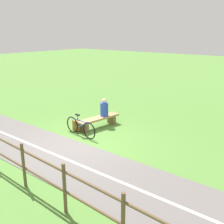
{
  "coord_description": "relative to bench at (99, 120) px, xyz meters",
  "views": [
    {
      "loc": [
        6.28,
        6.53,
        3.95
      ],
      "look_at": [
        -1.14,
        0.59,
        1.05
      ],
      "focal_mm": 42.58,
      "sensor_mm": 36.0,
      "label": 1
    }
  ],
  "objects": [
    {
      "name": "path_centre_line",
      "position": [
        2.88,
        4.61,
        -0.3
      ],
      "size": [
        0.38,
        32.0,
        0.0
      ],
      "primitive_type": "cube",
      "rotation": [
        0.0,
        0.0,
        0.01
      ],
      "color": "silver",
      "rests_on": "paved_path"
    },
    {
      "name": "backpack",
      "position": [
        0.88,
        -0.42,
        -0.09
      ],
      "size": [
        0.35,
        0.35,
        0.47
      ],
      "rotation": [
        0.0,
        0.0,
        5.86
      ],
      "color": "olive",
      "rests_on": "ground_plane"
    },
    {
      "name": "paved_path",
      "position": [
        2.88,
        4.61,
        -0.31
      ],
      "size": [
        2.86,
        36.02,
        0.02
      ],
      "primitive_type": "cube",
      "rotation": [
        0.0,
        0.0,
        0.01
      ],
      "color": "#66605E",
      "rests_on": "ground_plane"
    },
    {
      "name": "bicycle",
      "position": [
        1.16,
        0.08,
        0.04
      ],
      "size": [
        0.17,
        1.68,
        0.86
      ],
      "rotation": [
        0.0,
        0.0,
        1.49
      ],
      "color": "black",
      "rests_on": "ground_plane"
    },
    {
      "name": "ground_plane",
      "position": [
        1.71,
        0.61,
        -0.32
      ],
      "size": [
        80.0,
        80.0,
        0.0
      ],
      "primitive_type": "plane",
      "color": "#548438"
    },
    {
      "name": "bench",
      "position": [
        0.0,
        0.0,
        0.0
      ],
      "size": [
        2.06,
        0.74,
        0.45
      ],
      "rotation": [
        0.0,
        0.0,
        -0.14
      ],
      "color": "#A88456",
      "rests_on": "ground_plane"
    },
    {
      "name": "person_seated",
      "position": [
        -0.33,
        0.05,
        0.46
      ],
      "size": [
        0.39,
        0.39,
        0.77
      ],
      "rotation": [
        0.0,
        0.0,
        -0.14
      ],
      "color": "#2847B7",
      "rests_on": "bench"
    },
    {
      "name": "fence_roadside",
      "position": [
        4.69,
        3.95,
        0.4
      ],
      "size": [
        0.47,
        11.6,
        1.23
      ],
      "rotation": [
        0.0,
        0.0,
        1.54
      ],
      "color": "brown",
      "rests_on": "ground_plane"
    }
  ]
}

